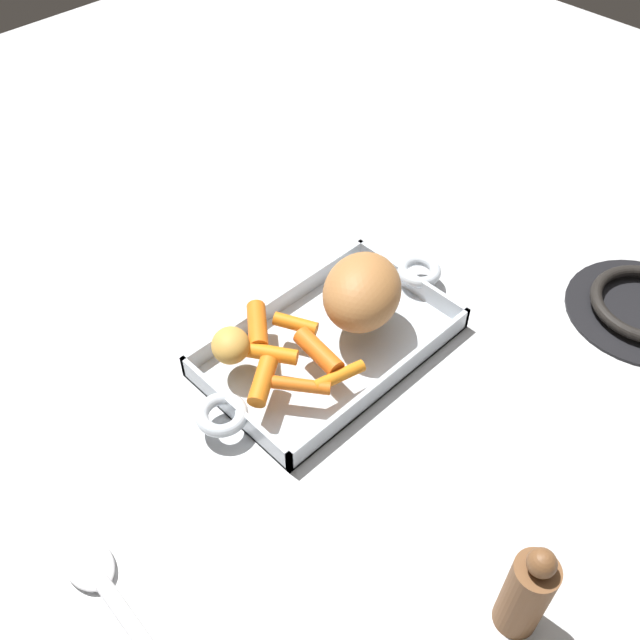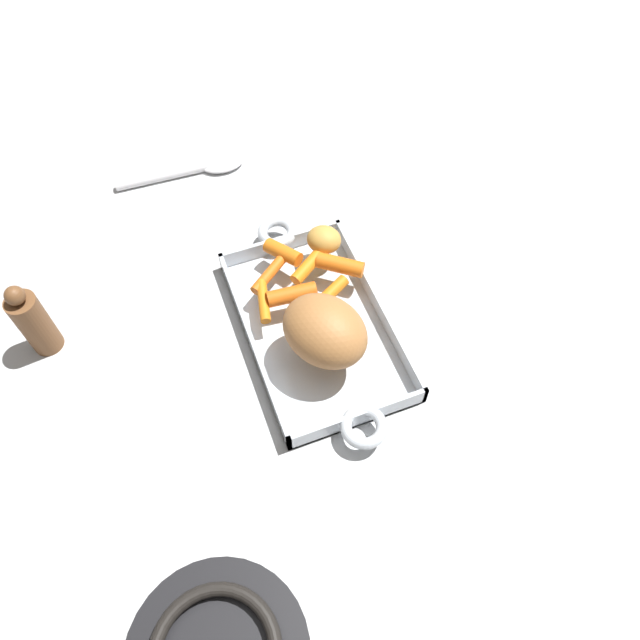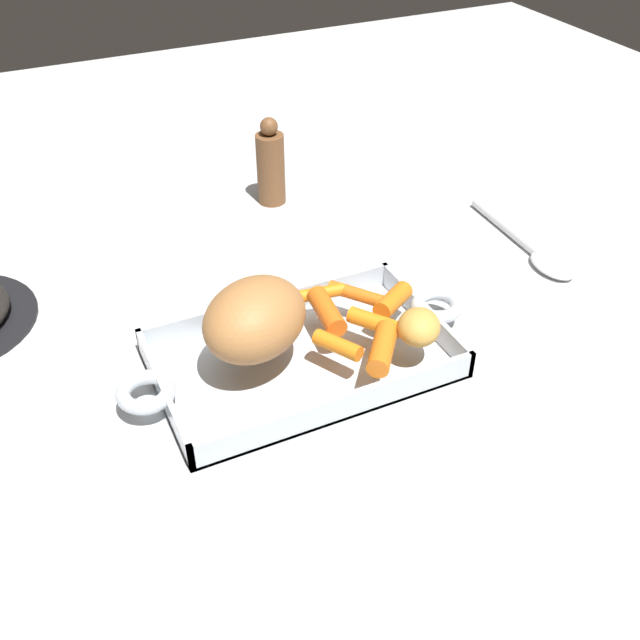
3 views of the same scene
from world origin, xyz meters
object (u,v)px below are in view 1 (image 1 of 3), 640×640
baby_carrot_southeast (257,326)px  baby_carrot_center_left (299,385)px  pork_roast (362,292)px  baby_carrot_northeast (272,354)px  baby_carrot_short (296,324)px  baby_carrot_long (319,352)px  serving_spoon (112,596)px  baby_carrot_northwest (339,376)px  baby_carrot_center_right (263,381)px  roasting_dish (329,345)px  potato_corner (231,345)px  pepper_mill (527,593)px

baby_carrot_southeast → baby_carrot_center_left: 0.10m
baby_carrot_southeast → pork_roast: bearing=-30.7°
baby_carrot_northeast → baby_carrot_short: bearing=17.8°
baby_carrot_long → baby_carrot_southeast: bearing=106.6°
baby_carrot_northeast → serving_spoon: (-0.30, -0.10, -0.04)m
pork_roast → baby_carrot_center_left: 0.15m
baby_carrot_southeast → serving_spoon: bearing=-155.4°
baby_carrot_short → serving_spoon: baby_carrot_short is taller
baby_carrot_center_left → baby_carrot_northwest: size_ratio=1.08×
baby_carrot_center_left → baby_carrot_long: bearing=20.7°
baby_carrot_short → baby_carrot_center_left: bearing=-130.2°
baby_carrot_center_right → baby_carrot_short: bearing=24.9°
baby_carrot_northeast → baby_carrot_southeast: 0.05m
roasting_dish → baby_carrot_center_right: bearing=-176.0°
pork_roast → serving_spoon: size_ratio=0.54×
potato_corner → serving_spoon: 0.30m
baby_carrot_northwest → serving_spoon: baby_carrot_northwest is taller
baby_carrot_northwest → baby_carrot_center_right: bearing=142.9°
pork_roast → baby_carrot_long: (-0.09, -0.01, -0.03)m
roasting_dish → serving_spoon: roasting_dish is taller
baby_carrot_northwest → baby_carrot_northeast: bearing=113.4°
serving_spoon → baby_carrot_center_left: bearing=-79.5°
pork_roast → baby_carrot_southeast: size_ratio=1.75×
baby_carrot_northeast → baby_carrot_short: size_ratio=1.10×
baby_carrot_short → pepper_mill: (-0.09, -0.40, 0.01)m
serving_spoon → pepper_mill: 0.39m
baby_carrot_northeast → baby_carrot_long: bearing=-43.4°
baby_carrot_northwest → baby_carrot_center_right: baby_carrot_center_right is taller
baby_carrot_northwest → baby_carrot_southeast: bearing=98.6°
pork_roast → potato_corner: bearing=159.4°
roasting_dish → baby_carrot_southeast: baby_carrot_southeast is taller
baby_carrot_southeast → baby_carrot_center_left: (-0.02, -0.10, -0.00)m
serving_spoon → pork_roast: bearing=-77.7°
baby_carrot_southeast → baby_carrot_center_left: baby_carrot_southeast is taller
baby_carrot_northeast → baby_carrot_northwest: 0.09m
roasting_dish → pork_roast: size_ratio=3.37×
baby_carrot_northwest → baby_carrot_short: (0.02, 0.10, 0.00)m
baby_carrot_northeast → pork_roast: bearing=-10.0°
baby_carrot_northeast → baby_carrot_center_left: (-0.01, -0.06, -0.00)m
baby_carrot_northeast → potato_corner: potato_corner is taller
roasting_dish → pork_roast: 0.08m
pork_roast → baby_carrot_northeast: 0.13m
roasting_dish → serving_spoon: bearing=-167.8°
baby_carrot_center_left → baby_carrot_short: baby_carrot_short is taller
baby_carrot_northwest → baby_carrot_center_right: (-0.07, 0.05, 0.00)m
potato_corner → pork_roast: bearing=-20.6°
baby_carrot_northwest → potato_corner: 0.13m
baby_carrot_northeast → baby_carrot_center_right: bearing=-146.1°
pepper_mill → roasting_dish: bearing=72.8°
roasting_dish → baby_carrot_center_right: baby_carrot_center_right is taller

